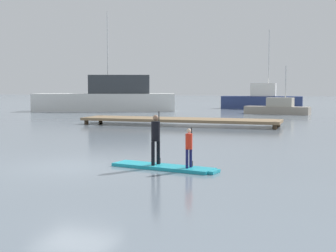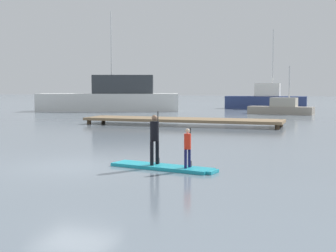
{
  "view_description": "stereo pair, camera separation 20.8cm",
  "coord_description": "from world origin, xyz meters",
  "px_view_note": "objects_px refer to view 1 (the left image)",
  "views": [
    {
      "loc": [
        7.45,
        -13.53,
        2.53
      ],
      "look_at": [
        1.93,
        3.54,
        1.07
      ],
      "focal_mm": 51.69,
      "sensor_mm": 36.0,
      "label": 1
    },
    {
      "loc": [
        7.65,
        -13.47,
        2.53
      ],
      "look_at": [
        1.93,
        3.54,
        1.07
      ],
      "focal_mm": 51.69,
      "sensor_mm": 36.0,
      "label": 2
    }
  ],
  "objects_px": {
    "paddleboard_near": "(165,167)",
    "fishing_boat_white_large": "(109,97)",
    "paddler_child_solo": "(189,146)",
    "fishing_boat_green_midground": "(262,100)",
    "trawler_grey_distant": "(278,108)",
    "paddler_adult": "(156,136)"
  },
  "relations": [
    {
      "from": "paddleboard_near",
      "to": "paddler_child_solo",
      "type": "bearing_deg",
      "value": -10.53
    },
    {
      "from": "paddler_child_solo",
      "to": "fishing_boat_green_midground",
      "type": "height_order",
      "value": "fishing_boat_green_midground"
    },
    {
      "from": "paddleboard_near",
      "to": "paddler_child_solo",
      "type": "height_order",
      "value": "paddler_child_solo"
    },
    {
      "from": "paddleboard_near",
      "to": "paddler_child_solo",
      "type": "relative_size",
      "value": 2.95
    },
    {
      "from": "paddler_child_solo",
      "to": "fishing_boat_white_large",
      "type": "distance_m",
      "value": 36.39
    },
    {
      "from": "paddleboard_near",
      "to": "trawler_grey_distant",
      "type": "distance_m",
      "value": 31.29
    },
    {
      "from": "paddler_adult",
      "to": "fishing_boat_white_large",
      "type": "relative_size",
      "value": 0.11
    },
    {
      "from": "paddler_adult",
      "to": "fishing_boat_green_midground",
      "type": "distance_m",
      "value": 41.78
    },
    {
      "from": "paddler_adult",
      "to": "fishing_boat_green_midground",
      "type": "bearing_deg",
      "value": 92.48
    },
    {
      "from": "fishing_boat_green_midground",
      "to": "paddler_adult",
      "type": "bearing_deg",
      "value": -87.52
    },
    {
      "from": "fishing_boat_white_large",
      "to": "fishing_boat_green_midground",
      "type": "relative_size",
      "value": 1.63
    },
    {
      "from": "trawler_grey_distant",
      "to": "paddler_child_solo",
      "type": "bearing_deg",
      "value": -89.61
    },
    {
      "from": "fishing_boat_green_midground",
      "to": "paddleboard_near",
      "type": "bearing_deg",
      "value": -87.1
    },
    {
      "from": "fishing_boat_green_midground",
      "to": "paddler_child_solo",
      "type": "bearing_deg",
      "value": -85.99
    },
    {
      "from": "fishing_boat_white_large",
      "to": "fishing_boat_green_midground",
      "type": "xyz_separation_m",
      "value": [
        14.48,
        10.03,
        -0.39
      ]
    },
    {
      "from": "paddleboard_near",
      "to": "fishing_boat_white_large",
      "type": "distance_m",
      "value": 35.88
    },
    {
      "from": "fishing_boat_white_large",
      "to": "paddler_adult",
      "type": "bearing_deg",
      "value": -62.82
    },
    {
      "from": "paddler_child_solo",
      "to": "fishing_boat_green_midground",
      "type": "bearing_deg",
      "value": 94.01
    },
    {
      "from": "fishing_boat_white_large",
      "to": "paddleboard_near",
      "type": "bearing_deg",
      "value": -62.42
    },
    {
      "from": "paddler_adult",
      "to": "fishing_boat_green_midground",
      "type": "relative_size",
      "value": 0.18
    },
    {
      "from": "paddler_child_solo",
      "to": "trawler_grey_distant",
      "type": "xyz_separation_m",
      "value": [
        -0.21,
        31.43,
        -0.19
      ]
    },
    {
      "from": "paddleboard_near",
      "to": "fishing_boat_green_midground",
      "type": "xyz_separation_m",
      "value": [
        -2.12,
        41.81,
        0.97
      ]
    }
  ]
}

